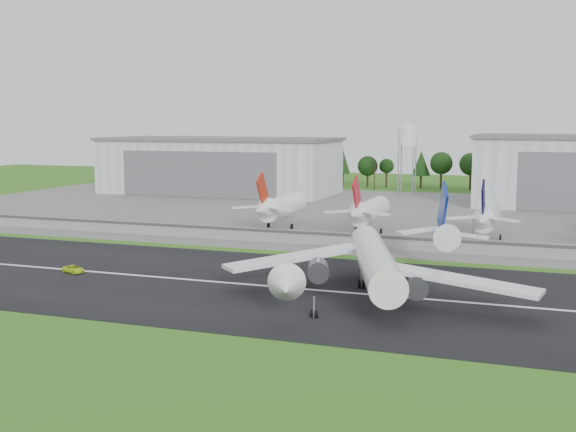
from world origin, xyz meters
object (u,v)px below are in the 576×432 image
at_px(ground_vehicle, 74,269).
at_px(parked_jet_navy, 486,217).
at_px(parked_jet_red_a, 278,207).
at_px(main_airliner, 374,268).
at_px(parked_jet_red_b, 367,211).

distance_m(ground_vehicle, parked_jet_navy, 101.00).
bearing_deg(ground_vehicle, parked_jet_navy, -26.82).
bearing_deg(parked_jet_red_a, ground_vehicle, -104.58).
height_order(main_airliner, parked_jet_red_a, main_airliner).
bearing_deg(ground_vehicle, parked_jet_red_a, 5.77).
bearing_deg(parked_jet_red_a, parked_jet_navy, -0.04).
height_order(main_airliner, parked_jet_red_b, main_airliner).
bearing_deg(ground_vehicle, main_airliner, -68.12).
height_order(parked_jet_red_b, parked_jet_navy, parked_jet_red_b).
xyz_separation_m(main_airliner, ground_vehicle, (-60.39, -1.61, -4.08)).
distance_m(parked_jet_red_a, parked_jet_navy, 56.13).
distance_m(ground_vehicle, parked_jet_red_a, 71.11).
xyz_separation_m(ground_vehicle, parked_jet_red_a, (17.84, 68.61, 5.50)).
bearing_deg(parked_jet_navy, parked_jet_red_a, 179.96).
height_order(parked_jet_red_a, parked_jet_navy, parked_jet_red_a).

